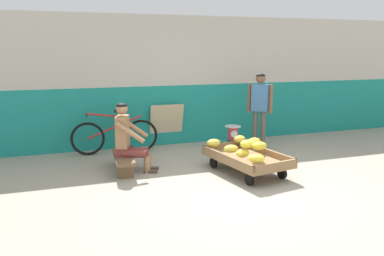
{
  "coord_description": "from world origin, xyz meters",
  "views": [
    {
      "loc": [
        -2.45,
        -4.82,
        2.0
      ],
      "look_at": [
        -0.43,
        1.06,
        0.75
      ],
      "focal_mm": 37.04,
      "sensor_mm": 36.0,
      "label": 1
    }
  ],
  "objects_px": {
    "sign_board": "(166,125)",
    "customer_adult": "(260,103)",
    "low_bench": "(124,159)",
    "bicycle_near_left": "(115,136)",
    "vendor_seated": "(128,138)",
    "banana_cart": "(247,159)",
    "weighing_scale": "(233,133)",
    "shopping_bag": "(242,157)",
    "plastic_crate": "(233,149)"
  },
  "relations": [
    {
      "from": "sign_board",
      "to": "customer_adult",
      "type": "distance_m",
      "value": 1.99
    },
    {
      "from": "bicycle_near_left",
      "to": "shopping_bag",
      "type": "relative_size",
      "value": 6.92
    },
    {
      "from": "plastic_crate",
      "to": "bicycle_near_left",
      "type": "xyz_separation_m",
      "value": [
        -2.05,
        0.97,
        0.2
      ]
    },
    {
      "from": "banana_cart",
      "to": "low_bench",
      "type": "height_order",
      "value": "banana_cart"
    },
    {
      "from": "banana_cart",
      "to": "sign_board",
      "type": "bearing_deg",
      "value": 107.5
    },
    {
      "from": "vendor_seated",
      "to": "sign_board",
      "type": "xyz_separation_m",
      "value": [
        1.07,
        1.55,
        -0.13
      ]
    },
    {
      "from": "weighing_scale",
      "to": "sign_board",
      "type": "bearing_deg",
      "value": 125.41
    },
    {
      "from": "banana_cart",
      "to": "weighing_scale",
      "type": "height_order",
      "value": "weighing_scale"
    },
    {
      "from": "weighing_scale",
      "to": "bicycle_near_left",
      "type": "xyz_separation_m",
      "value": [
        -2.05,
        0.97,
        -0.1
      ]
    },
    {
      "from": "plastic_crate",
      "to": "shopping_bag",
      "type": "relative_size",
      "value": 1.5
    },
    {
      "from": "plastic_crate",
      "to": "weighing_scale",
      "type": "relative_size",
      "value": 1.2
    },
    {
      "from": "vendor_seated",
      "to": "bicycle_near_left",
      "type": "bearing_deg",
      "value": 92.51
    },
    {
      "from": "vendor_seated",
      "to": "customer_adult",
      "type": "relative_size",
      "value": 0.75
    },
    {
      "from": "bicycle_near_left",
      "to": "shopping_bag",
      "type": "distance_m",
      "value": 2.49
    },
    {
      "from": "weighing_scale",
      "to": "customer_adult",
      "type": "height_order",
      "value": "customer_adult"
    },
    {
      "from": "bicycle_near_left",
      "to": "low_bench",
      "type": "bearing_deg",
      "value": -91.42
    },
    {
      "from": "low_bench",
      "to": "bicycle_near_left",
      "type": "xyz_separation_m",
      "value": [
        0.03,
        1.19,
        0.15
      ]
    },
    {
      "from": "bicycle_near_left",
      "to": "banana_cart",
      "type": "bearing_deg",
      "value": -46.6
    },
    {
      "from": "plastic_crate",
      "to": "customer_adult",
      "type": "height_order",
      "value": "customer_adult"
    },
    {
      "from": "customer_adult",
      "to": "shopping_bag",
      "type": "bearing_deg",
      "value": -134.02
    },
    {
      "from": "vendor_seated",
      "to": "weighing_scale",
      "type": "relative_size",
      "value": 3.8
    },
    {
      "from": "sign_board",
      "to": "customer_adult",
      "type": "relative_size",
      "value": 0.57
    },
    {
      "from": "plastic_crate",
      "to": "shopping_bag",
      "type": "height_order",
      "value": "plastic_crate"
    },
    {
      "from": "low_bench",
      "to": "customer_adult",
      "type": "height_order",
      "value": "customer_adult"
    },
    {
      "from": "bicycle_near_left",
      "to": "sign_board",
      "type": "relative_size",
      "value": 1.9
    },
    {
      "from": "low_bench",
      "to": "customer_adult",
      "type": "bearing_deg",
      "value": 10.14
    },
    {
      "from": "weighing_scale",
      "to": "customer_adult",
      "type": "distance_m",
      "value": 0.9
    },
    {
      "from": "banana_cart",
      "to": "customer_adult",
      "type": "bearing_deg",
      "value": 54.49
    },
    {
      "from": "weighing_scale",
      "to": "shopping_bag",
      "type": "height_order",
      "value": "weighing_scale"
    },
    {
      "from": "sign_board",
      "to": "shopping_bag",
      "type": "bearing_deg",
      "value": -63.57
    },
    {
      "from": "sign_board",
      "to": "bicycle_near_left",
      "type": "bearing_deg",
      "value": -163.5
    },
    {
      "from": "banana_cart",
      "to": "vendor_seated",
      "type": "bearing_deg",
      "value": 157.65
    },
    {
      "from": "low_bench",
      "to": "bicycle_near_left",
      "type": "height_order",
      "value": "bicycle_near_left"
    },
    {
      "from": "weighing_scale",
      "to": "sign_board",
      "type": "xyz_separation_m",
      "value": [
        -0.93,
        1.3,
        -0.02
      ]
    },
    {
      "from": "bicycle_near_left",
      "to": "sign_board",
      "type": "distance_m",
      "value": 1.18
    },
    {
      "from": "vendor_seated",
      "to": "plastic_crate",
      "type": "bearing_deg",
      "value": 7.06
    },
    {
      "from": "low_bench",
      "to": "bicycle_near_left",
      "type": "relative_size",
      "value": 0.67
    },
    {
      "from": "banana_cart",
      "to": "shopping_bag",
      "type": "xyz_separation_m",
      "value": [
        0.17,
        0.5,
        -0.12
      ]
    },
    {
      "from": "customer_adult",
      "to": "bicycle_near_left",
      "type": "bearing_deg",
      "value": 165.94
    },
    {
      "from": "banana_cart",
      "to": "sign_board",
      "type": "relative_size",
      "value": 1.79
    },
    {
      "from": "plastic_crate",
      "to": "bicycle_near_left",
      "type": "distance_m",
      "value": 2.28
    },
    {
      "from": "sign_board",
      "to": "shopping_bag",
      "type": "height_order",
      "value": "sign_board"
    },
    {
      "from": "low_bench",
      "to": "sign_board",
      "type": "bearing_deg",
      "value": 52.75
    },
    {
      "from": "vendor_seated",
      "to": "weighing_scale",
      "type": "xyz_separation_m",
      "value": [
        2.0,
        0.25,
        -0.11
      ]
    },
    {
      "from": "bicycle_near_left",
      "to": "sign_board",
      "type": "xyz_separation_m",
      "value": [
        1.13,
        0.33,
        0.08
      ]
    },
    {
      "from": "weighing_scale",
      "to": "bicycle_near_left",
      "type": "bearing_deg",
      "value": 154.71
    },
    {
      "from": "plastic_crate",
      "to": "bicycle_near_left",
      "type": "height_order",
      "value": "bicycle_near_left"
    },
    {
      "from": "vendor_seated",
      "to": "shopping_bag",
      "type": "distance_m",
      "value": 2.02
    },
    {
      "from": "plastic_crate",
      "to": "banana_cart",
      "type": "bearing_deg",
      "value": -101.76
    },
    {
      "from": "shopping_bag",
      "to": "vendor_seated",
      "type": "bearing_deg",
      "value": 173.16
    }
  ]
}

